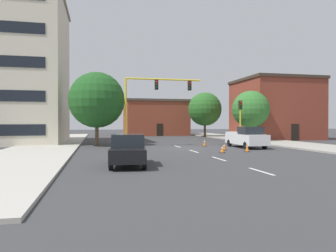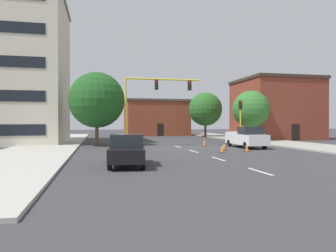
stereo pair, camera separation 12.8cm
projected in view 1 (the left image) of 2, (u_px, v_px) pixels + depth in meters
name	position (u px, v px, depth m)	size (l,w,h in m)	color
ground_plane	(184.00, 148.00, 29.06)	(160.00, 160.00, 0.00)	#38383A
sidewalk_left	(52.00, 144.00, 34.14)	(6.00, 56.00, 0.14)	#B2ADA3
sidewalk_right	(264.00, 141.00, 39.60)	(6.00, 56.00, 0.14)	#9E998E
lane_stripe_seg_0	(261.00, 171.00, 15.40)	(0.16, 2.40, 0.01)	silver
lane_stripe_seg_1	(219.00, 159.00, 20.77)	(0.16, 2.40, 0.01)	silver
lane_stripe_seg_2	(194.00, 151.00, 26.13)	(0.16, 2.40, 0.01)	silver
lane_stripe_seg_3	(177.00, 146.00, 31.50)	(0.16, 2.40, 0.01)	silver
building_tall_left	(6.00, 70.00, 36.51)	(13.23, 13.79, 16.83)	beige
building_brick_center	(155.00, 118.00, 60.27)	(11.61, 9.70, 6.56)	brown
building_row_right	(275.00, 109.00, 46.12)	(10.39, 9.99, 8.69)	brown
traffic_signal_gantry	(137.00, 124.00, 31.57)	(8.63, 1.20, 6.83)	yellow
traffic_light_pole_right	(240.00, 112.00, 35.13)	(0.32, 0.47, 4.80)	yellow
tree_left_near	(97.00, 100.00, 32.10)	(5.65, 5.65, 7.48)	brown
tree_right_mid	(251.00, 109.00, 39.72)	(4.64, 4.64, 6.36)	#4C3823
tree_right_far	(205.00, 109.00, 52.08)	(5.49, 5.49, 7.33)	#4C3823
pickup_truck_white	(246.00, 137.00, 29.94)	(2.06, 5.42, 1.99)	white
sedan_black_near_left	(128.00, 150.00, 17.45)	(2.31, 4.67, 1.74)	black
traffic_cone_roadside_a	(224.00, 147.00, 27.23)	(0.36, 0.36, 0.60)	black
traffic_cone_roadside_b	(205.00, 143.00, 31.86)	(0.36, 0.36, 0.71)	black
traffic_cone_roadside_c	(223.00, 149.00, 24.87)	(0.36, 0.36, 0.60)	black
traffic_cone_roadside_d	(247.00, 148.00, 25.68)	(0.36, 0.36, 0.70)	black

